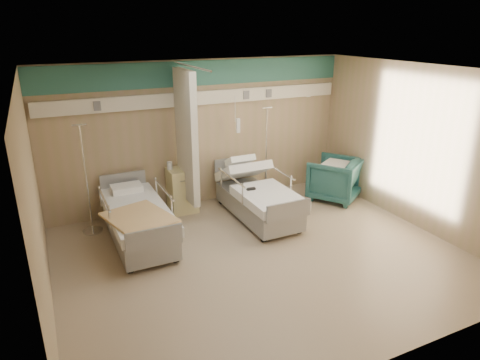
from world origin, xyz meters
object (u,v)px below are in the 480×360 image
(bed_left, at_px, (138,225))
(bedside_cabinet, at_px, (182,190))
(visitor_armchair, at_px, (335,179))
(iv_stand_left, at_px, (90,211))
(iv_stand_right, at_px, (265,177))
(bed_right, at_px, (258,202))

(bed_left, distance_m, bedside_cabinet, 1.39)
(bed_left, height_order, visitor_armchair, visitor_armchair)
(bedside_cabinet, height_order, iv_stand_left, iv_stand_left)
(visitor_armchair, bearing_deg, iv_stand_left, -41.46)
(iv_stand_left, bearing_deg, bedside_cabinet, 5.84)
(iv_stand_right, bearing_deg, iv_stand_left, -175.91)
(iv_stand_right, bearing_deg, bedside_cabinet, -177.52)
(bed_left, xyz_separation_m, iv_stand_right, (2.90, 0.98, 0.06))
(bed_right, height_order, bedside_cabinet, bedside_cabinet)
(iv_stand_right, bearing_deg, visitor_armchair, -35.73)
(bedside_cabinet, distance_m, iv_stand_right, 1.85)
(bed_left, xyz_separation_m, bedside_cabinet, (1.05, 0.90, 0.11))
(bedside_cabinet, bearing_deg, iv_stand_left, -174.16)
(bed_left, bearing_deg, visitor_armchair, 2.16)
(iv_stand_left, bearing_deg, visitor_armchair, -6.95)
(visitor_armchair, bearing_deg, bedside_cabinet, -48.50)
(bed_right, height_order, bed_left, same)
(iv_stand_left, bearing_deg, bed_left, -48.09)
(bed_right, distance_m, iv_stand_left, 2.94)
(bed_right, height_order, iv_stand_left, iv_stand_left)
(bed_right, distance_m, iv_stand_right, 1.21)
(bed_right, relative_size, bed_left, 1.00)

